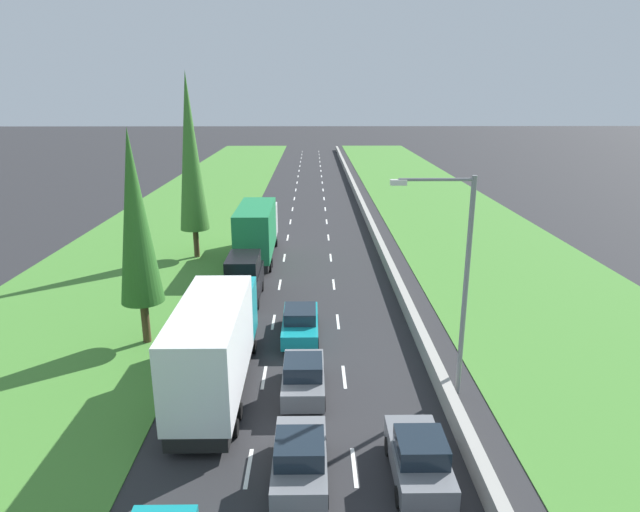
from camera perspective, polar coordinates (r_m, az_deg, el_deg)
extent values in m
plane|color=#28282B|center=(61.42, -1.16, 5.50)|extent=(300.00, 300.00, 0.00)
cube|color=#478433|center=(62.78, -12.83, 5.35)|extent=(14.00, 140.00, 0.04)
cube|color=#478433|center=(62.98, 12.08, 5.43)|extent=(14.00, 140.00, 0.04)
cube|color=#9E9B93|center=(61.56, 4.18, 5.89)|extent=(0.44, 120.00, 0.85)
cube|color=white|center=(19.46, -7.48, -21.16)|extent=(0.14, 2.00, 0.01)
cube|color=white|center=(24.45, -5.88, -12.52)|extent=(0.14, 2.00, 0.01)
cube|color=white|center=(29.81, -4.90, -6.90)|extent=(0.14, 2.00, 0.01)
cube|color=white|center=(35.38, -4.24, -3.01)|extent=(0.14, 2.00, 0.01)
cube|color=white|center=(41.07, -3.76, -0.19)|extent=(0.14, 2.00, 0.01)
cube|color=white|center=(46.84, -3.40, 1.93)|extent=(0.14, 2.00, 0.01)
cube|color=white|center=(52.66, -3.12, 3.59)|extent=(0.14, 2.00, 0.01)
cube|color=white|center=(58.51, -2.89, 4.92)|extent=(0.14, 2.00, 0.01)
cube|color=white|center=(64.40, -2.71, 6.01)|extent=(0.14, 2.00, 0.01)
cube|color=white|center=(70.30, -2.55, 6.91)|extent=(0.14, 2.00, 0.01)
cube|color=white|center=(76.22, -2.42, 7.68)|extent=(0.14, 2.00, 0.01)
cube|color=white|center=(82.15, -2.31, 8.33)|extent=(0.14, 2.00, 0.01)
cube|color=white|center=(88.08, -2.21, 8.90)|extent=(0.14, 2.00, 0.01)
cube|color=white|center=(94.03, -2.12, 9.39)|extent=(0.14, 2.00, 0.01)
cube|color=white|center=(99.99, -2.05, 9.83)|extent=(0.14, 2.00, 0.01)
cube|color=white|center=(105.94, -1.98, 10.21)|extent=(0.14, 2.00, 0.01)
cube|color=white|center=(111.91, -1.92, 10.56)|extent=(0.14, 2.00, 0.01)
cube|color=white|center=(117.87, -1.87, 10.87)|extent=(0.14, 2.00, 0.01)
cube|color=white|center=(19.38, 3.61, -21.19)|extent=(0.14, 2.00, 0.01)
cube|color=white|center=(24.39, 2.54, -12.52)|extent=(0.14, 2.00, 0.01)
cube|color=white|center=(29.76, 1.88, -6.88)|extent=(0.14, 2.00, 0.01)
cube|color=white|center=(35.34, 1.44, -2.99)|extent=(0.14, 2.00, 0.01)
cube|color=white|center=(41.04, 1.13, -0.18)|extent=(0.14, 2.00, 0.01)
cube|color=white|center=(46.81, 0.89, 1.95)|extent=(0.14, 2.00, 0.01)
cube|color=white|center=(52.63, 0.70, 3.61)|extent=(0.14, 2.00, 0.01)
cube|color=white|center=(58.49, 0.55, 4.94)|extent=(0.14, 2.00, 0.01)
cube|color=white|center=(64.37, 0.43, 6.02)|extent=(0.14, 2.00, 0.01)
cube|color=white|center=(70.28, 0.32, 6.93)|extent=(0.14, 2.00, 0.01)
cube|color=white|center=(76.20, 0.24, 7.69)|extent=(0.14, 2.00, 0.01)
cube|color=white|center=(82.13, 0.16, 8.34)|extent=(0.14, 2.00, 0.01)
cube|color=white|center=(88.07, 0.10, 8.91)|extent=(0.14, 2.00, 0.01)
cube|color=white|center=(94.02, 0.04, 9.40)|extent=(0.14, 2.00, 0.01)
cube|color=white|center=(99.97, -0.01, 9.84)|extent=(0.14, 2.00, 0.01)
cube|color=white|center=(105.93, -0.06, 10.22)|extent=(0.14, 2.00, 0.01)
cube|color=white|center=(111.89, -0.10, 10.57)|extent=(0.14, 2.00, 0.01)
cube|color=white|center=(117.86, -0.13, 10.88)|extent=(0.14, 2.00, 0.01)
cube|color=black|center=(23.58, -10.58, -12.25)|extent=(2.20, 9.40, 0.56)
cube|color=teal|center=(26.14, -9.47, -5.51)|extent=(2.40, 2.20, 2.50)
cube|color=silver|center=(21.75, -11.33, -9.19)|extent=(2.44, 7.20, 3.30)
cylinder|color=black|center=(26.79, -11.78, -9.31)|extent=(0.22, 0.64, 0.64)
cylinder|color=black|center=(26.46, -6.95, -9.40)|extent=(0.22, 0.64, 0.64)
cylinder|color=black|center=(22.11, -14.47, -15.49)|extent=(0.22, 0.64, 0.64)
cylinder|color=black|center=(21.71, -8.49, -15.76)|extent=(0.22, 0.64, 0.64)
cylinder|color=black|center=(21.23, -15.15, -17.02)|extent=(0.22, 0.64, 0.64)
cylinder|color=black|center=(20.81, -8.88, -17.34)|extent=(0.22, 0.64, 0.64)
cube|color=slate|center=(18.45, -2.10, -20.69)|extent=(1.68, 3.90, 0.76)
cube|color=#19232D|center=(17.79, -2.15, -19.48)|extent=(1.52, 1.60, 0.64)
cylinder|color=black|center=(19.68, -4.35, -19.41)|extent=(0.22, 0.64, 0.64)
cylinder|color=black|center=(19.65, 0.34, -19.42)|extent=(0.22, 0.64, 0.64)
cylinder|color=black|center=(17.79, -4.86, -23.99)|extent=(0.22, 0.64, 0.64)
cylinder|color=black|center=(17.75, 0.51, -24.03)|extent=(0.22, 0.64, 0.64)
cube|color=slate|center=(22.79, -1.74, -12.75)|extent=(1.68, 3.90, 0.76)
cube|color=#19232D|center=(22.19, -1.77, -11.56)|extent=(1.52, 1.60, 0.64)
cylinder|color=black|center=(24.06, -3.54, -12.12)|extent=(0.22, 0.64, 0.64)
cylinder|color=black|center=(24.03, 0.16, -12.12)|extent=(0.22, 0.64, 0.64)
cylinder|color=black|center=(21.97, -3.84, -15.15)|extent=(0.22, 0.64, 0.64)
cylinder|color=black|center=(21.95, 0.27, -15.16)|extent=(0.22, 0.64, 0.64)
cube|color=slate|center=(18.77, 10.24, -20.26)|extent=(1.68, 3.90, 0.76)
cube|color=#19232D|center=(18.12, 10.54, -19.05)|extent=(1.52, 1.60, 0.64)
cylinder|color=black|center=(19.83, 7.21, -19.19)|extent=(0.22, 0.64, 0.64)
cylinder|color=black|center=(20.08, 11.76, -18.92)|extent=(0.22, 0.64, 0.64)
cylinder|color=black|center=(17.95, 8.34, -23.68)|extent=(0.22, 0.64, 0.64)
cylinder|color=black|center=(18.23, 13.49, -23.28)|extent=(0.22, 0.64, 0.64)
cube|color=black|center=(32.77, -7.90, -2.88)|extent=(1.90, 4.90, 1.40)
cube|color=black|center=(32.09, -8.05, -0.95)|extent=(1.80, 3.10, 1.10)
cylinder|color=black|center=(34.54, -8.99, -3.13)|extent=(0.22, 0.64, 0.64)
cylinder|color=black|center=(34.33, -6.11, -3.13)|extent=(0.22, 0.64, 0.64)
cylinder|color=black|center=(31.73, -9.74, -4.98)|extent=(0.22, 0.64, 0.64)
cylinder|color=black|center=(31.50, -6.60, -5.00)|extent=(0.22, 0.64, 0.64)
cube|color=black|center=(40.99, -6.49, 0.57)|extent=(2.20, 9.40, 0.56)
cube|color=white|center=(44.08, -6.11, 3.78)|extent=(2.40, 2.20, 2.50)
cube|color=#1E7F47|center=(39.44, -6.73, 2.82)|extent=(2.44, 7.20, 3.30)
cylinder|color=black|center=(44.35, -7.52, 1.39)|extent=(0.22, 0.64, 0.64)
cylinder|color=black|center=(44.14, -4.63, 1.41)|extent=(0.22, 0.64, 0.64)
cylinder|color=black|center=(39.13, -8.41, -0.72)|extent=(0.22, 0.64, 0.64)
cylinder|color=black|center=(38.90, -5.14, -0.71)|extent=(0.22, 0.64, 0.64)
cylinder|color=black|center=(38.11, -8.62, -1.21)|extent=(0.22, 0.64, 0.64)
cylinder|color=black|center=(37.87, -5.26, -1.20)|extent=(0.22, 0.64, 0.64)
cube|color=teal|center=(27.71, -2.07, -7.21)|extent=(1.76, 4.50, 0.72)
cube|color=#19232D|center=(27.31, -2.09, -6.08)|extent=(1.56, 1.90, 0.60)
cylinder|color=black|center=(29.16, -3.58, -6.75)|extent=(0.22, 0.64, 0.64)
cylinder|color=black|center=(29.12, -0.42, -6.75)|extent=(0.22, 0.64, 0.64)
cylinder|color=black|center=(26.63, -3.87, -9.14)|extent=(0.22, 0.64, 0.64)
cylinder|color=black|center=(26.59, -0.38, -9.14)|extent=(0.22, 0.64, 0.64)
cylinder|color=#4C3823|center=(28.34, -17.78, -6.56)|extent=(0.39, 0.39, 2.20)
cone|color=#2D6623|center=(26.79, -18.77, 3.81)|extent=(2.06, 2.06, 8.28)
cylinder|color=#4C3823|center=(41.93, -12.82, 1.33)|extent=(0.40, 0.40, 2.20)
cone|color=#3D752D|center=(40.72, -13.43, 10.49)|extent=(2.14, 2.14, 11.25)
cylinder|color=gray|center=(22.06, 14.98, -3.51)|extent=(0.20, 0.20, 9.00)
cylinder|color=gray|center=(20.65, 12.10, 7.83)|extent=(2.80, 0.12, 0.12)
cube|color=silver|center=(20.40, 8.22, 7.64)|extent=(0.60, 0.28, 0.20)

